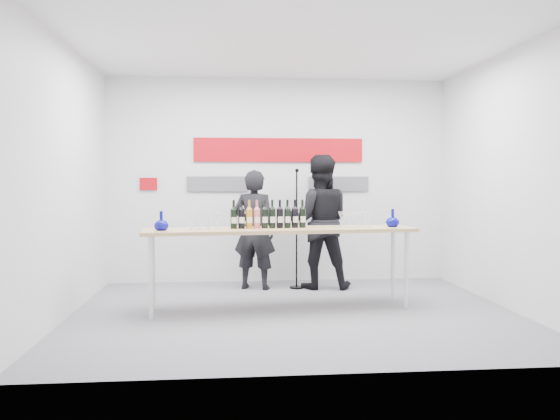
{
  "coord_description": "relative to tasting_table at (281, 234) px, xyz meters",
  "views": [
    {
      "loc": [
        -0.72,
        -6.08,
        1.49
      ],
      "look_at": [
        -0.14,
        0.3,
        1.15
      ],
      "focal_mm": 35.0,
      "sensor_mm": 36.0,
      "label": 1
    }
  ],
  "objects": [
    {
      "name": "presenter_left",
      "position": [
        -0.25,
        1.21,
        -0.05
      ],
      "size": [
        0.69,
        0.56,
        1.65
      ],
      "primitive_type": "imported",
      "rotation": [
        0.0,
        0.0,
        2.83
      ],
      "color": "black",
      "rests_on": "ground"
    },
    {
      "name": "glasses_left",
      "position": [
        -0.88,
        -0.08,
        0.16
      ],
      "size": [
        0.38,
        0.25,
        0.18
      ],
      "color": "silver",
      "rests_on": "tasting_table"
    },
    {
      "name": "decanter_left",
      "position": [
        -1.35,
        -0.16,
        0.18
      ],
      "size": [
        0.16,
        0.16,
        0.21
      ],
      "primitive_type": null,
      "color": "#070883",
      "rests_on": "tasting_table"
    },
    {
      "name": "glasses_right",
      "position": [
        0.89,
        0.08,
        0.16
      ],
      "size": [
        0.38,
        0.25,
        0.18
      ],
      "color": "silver",
      "rests_on": "tasting_table"
    },
    {
      "name": "decanter_right",
      "position": [
        1.35,
        0.08,
        0.18
      ],
      "size": [
        0.16,
        0.16,
        0.21
      ],
      "primitive_type": null,
      "color": "#070883",
      "rests_on": "tasting_table"
    },
    {
      "name": "mic_stand",
      "position": [
        0.33,
        1.19,
        -0.36
      ],
      "size": [
        0.19,
        0.19,
        1.66
      ],
      "rotation": [
        0.0,
        0.0,
        -0.23
      ],
      "color": "black",
      "rests_on": "ground"
    },
    {
      "name": "tasting_table",
      "position": [
        0.0,
        0.0,
        0.0
      ],
      "size": [
        3.19,
        0.91,
        0.94
      ],
      "rotation": [
        0.0,
        0.0,
        0.09
      ],
      "color": "tan",
      "rests_on": "ground"
    },
    {
      "name": "wine_bottles",
      "position": [
        -0.14,
        0.03,
        0.24
      ],
      "size": [
        0.89,
        0.15,
        0.33
      ],
      "rotation": [
        0.0,
        0.0,
        0.09
      ],
      "color": "black",
      "rests_on": "tasting_table"
    },
    {
      "name": "back_wall",
      "position": [
        0.14,
        1.8,
        0.63
      ],
      "size": [
        5.0,
        0.04,
        3.0
      ],
      "primitive_type": "cube",
      "color": "silver",
      "rests_on": "ground"
    },
    {
      "name": "ground",
      "position": [
        0.14,
        -0.2,
        -0.87
      ],
      "size": [
        5.0,
        5.0,
        0.0
      ],
      "primitive_type": "plane",
      "color": "slate",
      "rests_on": "ground"
    },
    {
      "name": "presenter_right",
      "position": [
        0.65,
        1.2,
        0.06
      ],
      "size": [
        0.97,
        0.79,
        1.85
      ],
      "primitive_type": "imported",
      "rotation": [
        0.0,
        0.0,
        3.04
      ],
      "color": "black",
      "rests_on": "ground"
    },
    {
      "name": "signage",
      "position": [
        0.08,
        1.77,
        0.93
      ],
      "size": [
        3.38,
        0.02,
        0.79
      ],
      "color": "#B60710",
      "rests_on": "back_wall"
    }
  ]
}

